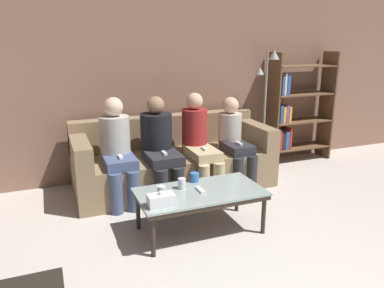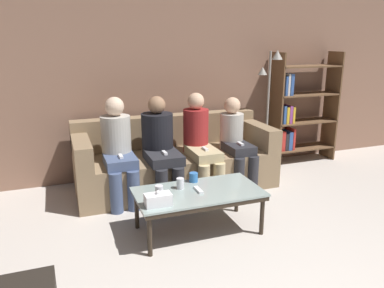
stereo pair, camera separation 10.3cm
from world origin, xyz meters
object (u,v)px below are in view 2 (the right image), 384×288
object	(u,v)px
tissue_box	(158,199)
seated_person_mid_right	(200,141)
seated_person_right_end	(236,140)
coffee_table	(198,195)
bookshelf	(297,112)
couch	(175,161)
cup_near_left	(159,192)
cup_near_right	(180,183)
cup_far_center	(194,177)
standing_lamp	(269,98)
game_remote	(198,190)
seated_person_left_end	(118,147)
seated_person_mid_left	(160,144)

from	to	relation	value
tissue_box	seated_person_mid_right	xyz separation A→B (m)	(0.79, 1.09, 0.14)
seated_person_right_end	coffee_table	bearing A→B (deg)	-131.74
tissue_box	bookshelf	size ratio (longest dim) A/B	0.14
couch	cup_near_left	world-z (taller)	couch
cup_near_left	cup_near_right	bearing A→B (deg)	31.24
cup_near_right	tissue_box	distance (m)	0.40
cup_far_center	cup_near_left	bearing A→B (deg)	-147.42
couch	cup_far_center	world-z (taller)	couch
coffee_table	standing_lamp	size ratio (longest dim) A/B	0.72
game_remote	seated_person_left_end	size ratio (longest dim) A/B	0.13
cup_near_left	couch	bearing A→B (deg)	66.70
coffee_table	seated_person_mid_right	world-z (taller)	seated_person_mid_right
standing_lamp	tissue_box	bearing A→B (deg)	-142.21
tissue_box	seated_person_right_end	distance (m)	1.68
standing_lamp	seated_person_mid_right	xyz separation A→B (m)	(-1.12, -0.39, -0.38)
seated_person_mid_left	standing_lamp	bearing A→B (deg)	13.05
cup_near_left	seated_person_mid_left	bearing A→B (deg)	73.93
couch	coffee_table	world-z (taller)	couch
cup_near_left	seated_person_right_end	size ratio (longest dim) A/B	0.11
couch	tissue_box	xyz separation A→B (m)	(-0.56, -1.33, 0.15)
seated_person_right_end	standing_lamp	bearing A→B (deg)	29.89
tissue_box	seated_person_mid_right	distance (m)	1.36
bookshelf	cup_far_center	bearing A→B (deg)	-148.57
couch	seated_person_right_end	distance (m)	0.77
standing_lamp	seated_person_mid_left	xyz separation A→B (m)	(-1.59, -0.37, -0.37)
cup_near_left	seated_person_left_end	distance (m)	1.02
tissue_box	cup_near_right	bearing A→B (deg)	44.46
seated_person_mid_left	bookshelf	bearing A→B (deg)	13.38
cup_far_center	standing_lamp	size ratio (longest dim) A/B	0.06
couch	seated_person_mid_right	size ratio (longest dim) A/B	2.05
standing_lamp	cup_far_center	bearing A→B (deg)	-143.26
tissue_box	seated_person_left_end	world-z (taller)	seated_person_left_end
coffee_table	seated_person_right_end	world-z (taller)	seated_person_right_end
seated_person_mid_right	seated_person_right_end	world-z (taller)	seated_person_mid_right
bookshelf	seated_person_left_end	distance (m)	2.66
tissue_box	seated_person_mid_left	bearing A→B (deg)	73.62
couch	seated_person_right_end	bearing A→B (deg)	-17.84
coffee_table	cup_near_right	distance (m)	0.20
tissue_box	coffee_table	bearing A→B (deg)	21.91
coffee_table	tissue_box	distance (m)	0.46
couch	cup_near_left	size ratio (longest dim) A/B	20.00
cup_near_right	bookshelf	world-z (taller)	bookshelf
cup_near_right	standing_lamp	bearing A→B (deg)	36.49
couch	seated_person_mid_right	distance (m)	0.44
game_remote	seated_person_mid_left	world-z (taller)	seated_person_mid_left
cup_near_left	game_remote	bearing A→B (deg)	5.38
bookshelf	tissue_box	bearing A→B (deg)	-146.63
game_remote	cup_near_right	bearing A→B (deg)	141.27
standing_lamp	coffee_table	bearing A→B (deg)	-138.65
game_remote	seated_person_right_end	size ratio (longest dim) A/B	0.14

